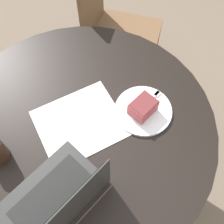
{
  "coord_description": "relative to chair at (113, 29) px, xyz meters",
  "views": [
    {
      "loc": [
        -0.19,
        -0.44,
        1.65
      ],
      "look_at": [
        0.11,
        -0.06,
        0.78
      ],
      "focal_mm": 42.0,
      "sensor_mm": 36.0,
      "label": 1
    }
  ],
  "objects": [
    {
      "name": "ground_plane",
      "position": [
        -0.59,
        -0.53,
        -0.49
      ],
      "size": [
        12.0,
        12.0,
        0.0
      ],
      "primitive_type": "plane",
      "color": "#6B5B4C"
    },
    {
      "name": "dining_table",
      "position": [
        -0.59,
        -0.53,
        0.08
      ],
      "size": [
        1.07,
        1.07,
        0.74
      ],
      "color": "black",
      "rests_on": "ground_plane"
    },
    {
      "name": "chair",
      "position": [
        0.0,
        0.0,
        0.0
      ],
      "size": [
        0.59,
        0.59,
        0.97
      ],
      "rotation": [
        0.0,
        0.0,
        3.78
      ],
      "color": "brown",
      "rests_on": "ground_plane"
    },
    {
      "name": "paper_document",
      "position": [
        -0.59,
        -0.53,
        0.25
      ],
      "size": [
        0.37,
        0.33,
        0.0
      ],
      "rotation": [
        0.0,
        0.0,
        -0.18
      ],
      "color": "white",
      "rests_on": "dining_table"
    },
    {
      "name": "plate",
      "position": [
        -0.36,
        -0.64,
        0.25
      ],
      "size": [
        0.23,
        0.23,
        0.01
      ],
      "color": "silver",
      "rests_on": "dining_table"
    },
    {
      "name": "cake_slice",
      "position": [
        -0.37,
        -0.65,
        0.29
      ],
      "size": [
        0.11,
        0.09,
        0.06
      ],
      "rotation": [
        0.0,
        0.0,
        3.27
      ],
      "color": "#B74C51",
      "rests_on": "plate"
    },
    {
      "name": "fork",
      "position": [
        -0.32,
        -0.63,
        0.26
      ],
      "size": [
        0.17,
        0.05,
        0.0
      ],
      "rotation": [
        0.0,
        0.0,
        6.45
      ],
      "color": "silver",
      "rests_on": "plate"
    },
    {
      "name": "laptop",
      "position": [
        -0.82,
        -0.73,
        0.29
      ],
      "size": [
        0.37,
        0.27,
        0.23
      ],
      "rotation": [
        0.0,
        0.0,
        6.43
      ],
      "color": "#2D2D2D",
      "rests_on": "dining_table"
    }
  ]
}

